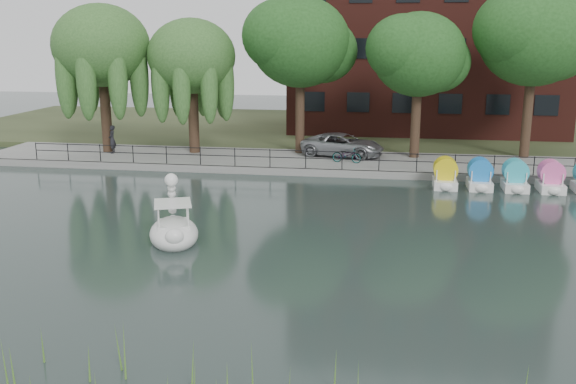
% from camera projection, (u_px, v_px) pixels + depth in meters
% --- Properties ---
extents(ground_plane, '(120.00, 120.00, 0.00)m').
position_uv_depth(ground_plane, '(256.00, 254.00, 22.72)').
color(ground_plane, '#303F3C').
extents(promenade, '(40.00, 6.00, 0.40)m').
position_uv_depth(promenade, '(312.00, 162.00, 38.02)').
color(promenade, gray).
rests_on(promenade, ground_plane).
extents(kerb, '(40.00, 0.25, 0.40)m').
position_uv_depth(kerb, '(305.00, 172.00, 35.19)').
color(kerb, gray).
rests_on(kerb, ground_plane).
extents(land_strip, '(60.00, 22.00, 0.36)m').
position_uv_depth(land_strip, '(333.00, 129.00, 51.44)').
color(land_strip, '#47512D').
rests_on(land_strip, ground_plane).
extents(railing, '(32.00, 0.05, 1.00)m').
position_uv_depth(railing, '(306.00, 155.00, 35.15)').
color(railing, black).
rests_on(railing, promenade).
extents(apartment_building, '(20.00, 10.07, 18.00)m').
position_uv_depth(apartment_building, '(428.00, 10.00, 48.14)').
color(apartment_building, '#4C1E16').
rests_on(apartment_building, land_strip).
extents(willow_left, '(5.88, 5.88, 9.01)m').
position_uv_depth(willow_left, '(101.00, 46.00, 38.90)').
color(willow_left, '#473323').
rests_on(willow_left, promenade).
extents(willow_mid, '(5.32, 5.32, 8.15)m').
position_uv_depth(willow_mid, '(191.00, 57.00, 38.68)').
color(willow_mid, '#473323').
rests_on(willow_mid, promenade).
extents(broadleaf_center, '(6.00, 6.00, 9.25)m').
position_uv_depth(broadleaf_center, '(300.00, 43.00, 38.45)').
color(broadleaf_center, '#473323').
rests_on(broadleaf_center, promenade).
extents(broadleaf_right, '(5.40, 5.40, 8.32)m').
position_uv_depth(broadleaf_right, '(419.00, 55.00, 37.05)').
color(broadleaf_right, '#473323').
rests_on(broadleaf_right, promenade).
extents(broadleaf_far, '(6.30, 6.30, 9.71)m').
position_uv_depth(broadleaf_far, '(534.00, 37.00, 36.77)').
color(broadleaf_far, '#473323').
rests_on(broadleaf_far, promenade).
extents(minivan, '(3.71, 6.06, 1.57)m').
position_uv_depth(minivan, '(343.00, 143.00, 38.59)').
color(minivan, gray).
rests_on(minivan, promenade).
extents(bicycle, '(0.89, 1.80, 1.00)m').
position_uv_depth(bicycle, '(347.00, 154.00, 36.70)').
color(bicycle, gray).
rests_on(bicycle, promenade).
extents(pedestrian, '(0.61, 0.79, 1.98)m').
position_uv_depth(pedestrian, '(112.00, 137.00, 39.52)').
color(pedestrian, black).
rests_on(pedestrian, promenade).
extents(swan_boat, '(2.69, 3.31, 2.43)m').
position_uv_depth(swan_boat, '(174.00, 228.00, 23.93)').
color(swan_boat, white).
rests_on(swan_boat, ground_plane).
extents(pedal_boat_row, '(7.95, 1.70, 1.40)m').
position_uv_depth(pedal_boat_row, '(515.00, 178.00, 31.92)').
color(pedal_boat_row, white).
rests_on(pedal_boat_row, ground_plane).
extents(reed_bank, '(24.00, 2.40, 1.20)m').
position_uv_depth(reed_bank, '(256.00, 383.00, 13.16)').
color(reed_bank, '#669938').
rests_on(reed_bank, ground_plane).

